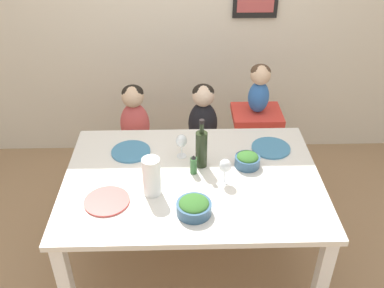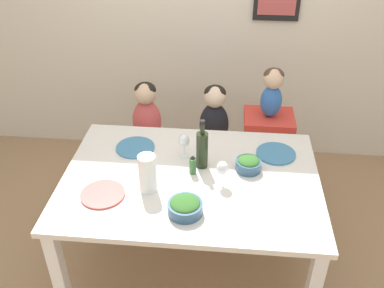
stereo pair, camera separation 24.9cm
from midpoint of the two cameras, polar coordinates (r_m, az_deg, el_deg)
name	(u,v)px [view 1 (the left image)]	position (r m, az deg, el deg)	size (l,w,h in m)	color
ground_plane	(192,260)	(3.03, -2.40, -15.28)	(14.00, 14.00, 0.00)	#9E7A56
wall_back	(188,2)	(3.54, -2.70, 18.37)	(10.00, 0.09, 2.70)	beige
dining_table	(192,188)	(2.58, -2.72, -6.01)	(1.52, 1.07, 0.72)	silver
chair_far_left	(137,151)	(3.40, -9.39, -0.97)	(0.43, 0.37, 0.45)	silver
chair_far_center	(202,150)	(3.37, -0.72, -0.85)	(0.43, 0.37, 0.45)	silver
chair_right_highchair	(255,130)	(3.30, 6.32, 1.86)	(0.37, 0.31, 0.72)	silver
person_child_left	(134,115)	(3.23, -9.90, 3.74)	(0.22, 0.20, 0.49)	#C64C4C
person_child_center	(203,114)	(3.20, -0.76, 3.92)	(0.22, 0.20, 0.49)	black
person_baby_right	(260,85)	(3.12, 6.74, 7.70)	(0.15, 0.15, 0.37)	#3366B2
wine_bottle	(201,148)	(2.55, -1.53, -0.63)	(0.07, 0.07, 0.32)	#232D19
paper_towel_roll	(152,177)	(2.37, -8.42, -4.43)	(0.10, 0.10, 0.23)	white
wine_glass_near	(225,166)	(2.42, 1.52, -3.12)	(0.07, 0.07, 0.16)	white
wine_glass_far	(181,141)	(2.64, -4.12, 0.26)	(0.07, 0.07, 0.16)	white
salad_bowl_large	(194,207)	(2.27, -2.90, -8.46)	(0.19, 0.19, 0.09)	#335675
salad_bowl_small	(247,160)	(2.60, 4.70, -2.22)	(0.15, 0.15, 0.09)	#335675
dinner_plate_front_left	(107,201)	(2.43, -14.21, -7.51)	(0.25, 0.25, 0.01)	#D14C47
dinner_plate_back_left	(131,151)	(2.78, -10.71, -1.07)	(0.25, 0.25, 0.01)	teal
dinner_plate_back_right	(271,148)	(2.79, 7.99, -0.61)	(0.25, 0.25, 0.01)	teal
condiment_bottle_hot_sauce	(194,165)	(2.52, -2.62, -2.87)	(0.04, 0.04, 0.13)	#336633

